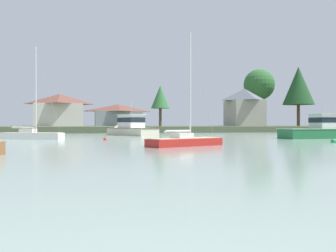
{
  "coord_description": "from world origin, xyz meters",
  "views": [
    {
      "loc": [
        -10.29,
        -9.39,
        1.59
      ],
      "look_at": [
        -0.93,
        33.11,
        1.37
      ],
      "focal_mm": 40.76,
      "sensor_mm": 36.0,
      "label": 1
    }
  ],
  "objects_px": {
    "cruiser_green": "(328,133)",
    "mooring_buoy_green": "(334,142)",
    "mooring_buoy_red": "(105,139)",
    "sailboat_red": "(185,143)",
    "dinghy_orange": "(22,135)",
    "cruiser_cream": "(128,130)",
    "sailboat_white": "(31,137)"
  },
  "relations": [
    {
      "from": "dinghy_orange",
      "to": "sailboat_red",
      "type": "distance_m",
      "value": 28.4
    },
    {
      "from": "sailboat_white",
      "to": "mooring_buoy_red",
      "type": "bearing_deg",
      "value": -25.47
    },
    {
      "from": "sailboat_red",
      "to": "mooring_buoy_green",
      "type": "height_order",
      "value": "sailboat_red"
    },
    {
      "from": "dinghy_orange",
      "to": "cruiser_green",
      "type": "bearing_deg",
      "value": -20.98
    },
    {
      "from": "cruiser_green",
      "to": "sailboat_red",
      "type": "relative_size",
      "value": 1.22
    },
    {
      "from": "dinghy_orange",
      "to": "mooring_buoy_green",
      "type": "height_order",
      "value": "dinghy_orange"
    },
    {
      "from": "dinghy_orange",
      "to": "mooring_buoy_green",
      "type": "distance_m",
      "value": 36.11
    },
    {
      "from": "mooring_buoy_red",
      "to": "mooring_buoy_green",
      "type": "bearing_deg",
      "value": -26.27
    },
    {
      "from": "cruiser_green",
      "to": "mooring_buoy_green",
      "type": "height_order",
      "value": "cruiser_green"
    },
    {
      "from": "cruiser_green",
      "to": "mooring_buoy_red",
      "type": "bearing_deg",
      "value": 178.82
    },
    {
      "from": "cruiser_cream",
      "to": "mooring_buoy_red",
      "type": "height_order",
      "value": "cruiser_cream"
    },
    {
      "from": "sailboat_red",
      "to": "mooring_buoy_red",
      "type": "relative_size",
      "value": 23.01
    },
    {
      "from": "sailboat_red",
      "to": "mooring_buoy_red",
      "type": "bearing_deg",
      "value": 113.88
    },
    {
      "from": "cruiser_green",
      "to": "dinghy_orange",
      "type": "bearing_deg",
      "value": 159.02
    },
    {
      "from": "sailboat_white",
      "to": "mooring_buoy_red",
      "type": "height_order",
      "value": "sailboat_white"
    },
    {
      "from": "cruiser_green",
      "to": "mooring_buoy_green",
      "type": "distance_m",
      "value": 10.49
    },
    {
      "from": "cruiser_cream",
      "to": "sailboat_white",
      "type": "relative_size",
      "value": 1.03
    },
    {
      "from": "cruiser_green",
      "to": "mooring_buoy_green",
      "type": "relative_size",
      "value": 19.42
    },
    {
      "from": "mooring_buoy_red",
      "to": "mooring_buoy_green",
      "type": "relative_size",
      "value": 0.69
    },
    {
      "from": "cruiser_green",
      "to": "sailboat_red",
      "type": "bearing_deg",
      "value": -150.36
    },
    {
      "from": "cruiser_cream",
      "to": "mooring_buoy_red",
      "type": "distance_m",
      "value": 16.54
    },
    {
      "from": "cruiser_green",
      "to": "mooring_buoy_red",
      "type": "xyz_separation_m",
      "value": [
        -24.57,
        0.51,
        -0.52
      ]
    },
    {
      "from": "cruiser_green",
      "to": "mooring_buoy_red",
      "type": "relative_size",
      "value": 28.13
    },
    {
      "from": "cruiser_cream",
      "to": "mooring_buoy_green",
      "type": "height_order",
      "value": "cruiser_cream"
    },
    {
      "from": "sailboat_red",
      "to": "mooring_buoy_green",
      "type": "relative_size",
      "value": 15.88
    },
    {
      "from": "sailboat_red",
      "to": "sailboat_white",
      "type": "bearing_deg",
      "value": 129.72
    },
    {
      "from": "sailboat_white",
      "to": "mooring_buoy_green",
      "type": "height_order",
      "value": "sailboat_white"
    },
    {
      "from": "dinghy_orange",
      "to": "sailboat_white",
      "type": "distance_m",
      "value": 9.39
    },
    {
      "from": "sailboat_white",
      "to": "sailboat_red",
      "type": "bearing_deg",
      "value": -50.28
    },
    {
      "from": "dinghy_orange",
      "to": "sailboat_white",
      "type": "xyz_separation_m",
      "value": [
        2.29,
        -9.1,
        0.04
      ]
    },
    {
      "from": "sailboat_red",
      "to": "mooring_buoy_green",
      "type": "bearing_deg",
      "value": 9.19
    },
    {
      "from": "cruiser_green",
      "to": "sailboat_red",
      "type": "distance_m",
      "value": 22.37
    }
  ]
}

